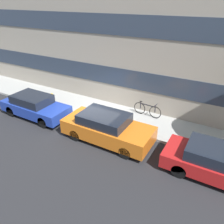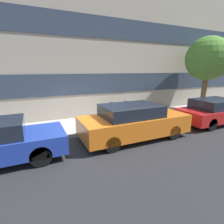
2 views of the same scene
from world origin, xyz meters
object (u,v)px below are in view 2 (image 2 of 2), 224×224
parked_car_red (215,111)px  bicycle (119,108)px  parked_car_orange (134,122)px  street_tree (208,59)px

parked_car_red → bicycle: size_ratio=2.46×
parked_car_orange → street_tree: size_ratio=0.96×
street_tree → parked_car_red: bearing=-127.0°
parked_car_orange → parked_car_red: bearing=0.0°
parked_car_red → bicycle: bearing=143.3°
parked_car_orange → street_tree: (6.36, 1.88, 2.65)m
parked_car_red → bicycle: 5.08m
parked_car_red → bicycle: parked_car_red is taller
parked_car_red → street_tree: street_tree is taller
bicycle → street_tree: 6.27m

